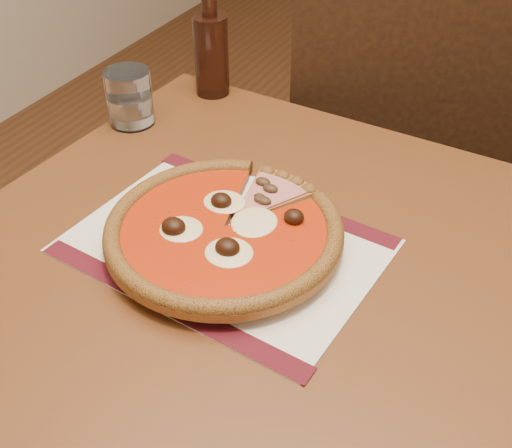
{
  "coord_description": "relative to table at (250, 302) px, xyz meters",
  "views": [
    {
      "loc": [
        -0.49,
        -0.9,
        1.32
      ],
      "look_at": [
        -0.8,
        -0.3,
        0.78
      ],
      "focal_mm": 45.0,
      "sensor_mm": 36.0,
      "label": 1
    }
  ],
  "objects": [
    {
      "name": "table",
      "position": [
        0.0,
        0.0,
        0.0
      ],
      "size": [
        0.85,
        0.85,
        0.75
      ],
      "rotation": [
        0.0,
        0.0,
        -0.07
      ],
      "color": "brown",
      "rests_on": "ground"
    },
    {
      "name": "chair_far",
      "position": [
        0.02,
        0.65,
        -0.09
      ],
      "size": [
        0.59,
        0.59,
        0.97
      ],
      "rotation": [
        0.0,
        0.0,
        3.52
      ],
      "color": "black",
      "rests_on": "ground"
    },
    {
      "name": "placemat",
      "position": [
        -0.03,
        -0.01,
        0.1
      ],
      "size": [
        0.43,
        0.33,
        0.0
      ],
      "primitive_type": "cube",
      "rotation": [
        0.0,
        0.0,
        -0.1
      ],
      "color": "beige",
      "rests_on": "table"
    },
    {
      "name": "plate",
      "position": [
        -0.03,
        -0.01,
        0.11
      ],
      "size": [
        0.29,
        0.29,
        0.02
      ],
      "primitive_type": "cylinder",
      "color": "white",
      "rests_on": "placemat"
    },
    {
      "name": "pizza",
      "position": [
        -0.03,
        -0.01,
        0.13
      ],
      "size": [
        0.32,
        0.32,
        0.04
      ],
      "color": "#945423",
      "rests_on": "plate"
    },
    {
      "name": "ham_slice",
      "position": [
        -0.01,
        0.08,
        0.13
      ],
      "size": [
        0.1,
        0.15,
        0.02
      ],
      "rotation": [
        0.0,
        0.0,
        1.39
      ],
      "color": "#945423",
      "rests_on": "plate"
    },
    {
      "name": "water_glass",
      "position": [
        -0.35,
        0.21,
        0.15
      ],
      "size": [
        0.09,
        0.09,
        0.1
      ],
      "primitive_type": "cylinder",
      "rotation": [
        0.0,
        0.0,
        -0.13
      ],
      "color": "white",
      "rests_on": "table"
    },
    {
      "name": "bottle",
      "position": [
        -0.28,
        0.38,
        0.19
      ],
      "size": [
        0.06,
        0.06,
        0.21
      ],
      "color": "#34160D",
      "rests_on": "table"
    }
  ]
}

